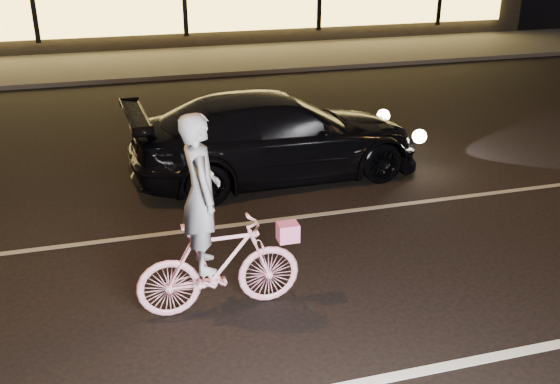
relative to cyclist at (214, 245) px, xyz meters
name	(u,v)px	position (x,y,z in m)	size (l,w,h in m)	color
ground	(367,288)	(1.75, -0.05, -0.79)	(90.00, 90.00, 0.00)	black
lane_stripe_near	(430,370)	(1.75, -1.55, -0.79)	(60.00, 0.12, 0.01)	silver
lane_stripe_far	(312,215)	(1.75, 1.95, -0.79)	(60.00, 0.10, 0.01)	gray
sidewalk	(196,61)	(1.75, 12.95, -0.73)	(30.00, 4.00, 0.12)	#383533
cyclist	(214,245)	(0.00, 0.00, 0.00)	(1.77, 0.61, 2.23)	#FF4A86
sedan	(277,136)	(1.67, 3.59, -0.10)	(4.86, 2.21, 1.38)	black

